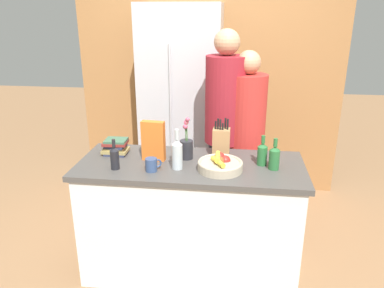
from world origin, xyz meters
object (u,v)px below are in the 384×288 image
(knife_block, at_px, (221,142))
(person_in_blue, at_px, (245,136))
(refrigerator, at_px, (182,107))
(bottle_water, at_px, (177,153))
(coffee_mug, at_px, (152,165))
(book_stack, at_px, (116,147))
(fruit_bowl, at_px, (220,164))
(cereal_box, at_px, (153,141))
(bottle_oil, at_px, (274,157))
(person_at_sink, at_px, (225,124))
(flower_vase, at_px, (186,147))
(bottle_wine, at_px, (262,153))
(bottle_vinegar, at_px, (115,157))

(knife_block, height_order, person_in_blue, person_in_blue)
(refrigerator, relative_size, person_in_blue, 1.22)
(bottle_water, bearing_deg, person_in_blue, 55.80)
(coffee_mug, height_order, book_stack, book_stack)
(refrigerator, bearing_deg, fruit_bowl, -70.39)
(bottle_water, xyz_separation_m, person_in_blue, (0.48, 0.71, -0.09))
(cereal_box, bearing_deg, bottle_oil, -4.36)
(bottle_water, height_order, person_at_sink, person_at_sink)
(flower_vase, xyz_separation_m, bottle_wine, (0.56, -0.05, -0.01))
(flower_vase, bearing_deg, coffee_mug, -128.46)
(flower_vase, bearing_deg, bottle_water, -100.86)
(flower_vase, bearing_deg, person_at_sink, 63.22)
(refrigerator, height_order, knife_block, refrigerator)
(refrigerator, distance_m, bottle_water, 1.35)
(coffee_mug, distance_m, book_stack, 0.45)
(fruit_bowl, xyz_separation_m, bottle_oil, (0.37, 0.06, 0.05))
(fruit_bowl, xyz_separation_m, coffee_mug, (-0.47, -0.08, 0.01))
(bottle_oil, relative_size, bottle_water, 0.78)
(flower_vase, bearing_deg, person_in_blue, 49.04)
(book_stack, bearing_deg, person_in_blue, 26.04)
(knife_block, relative_size, cereal_box, 0.99)
(cereal_box, height_order, bottle_oil, cereal_box)
(bottle_oil, height_order, bottle_wine, bottle_oil)
(coffee_mug, bearing_deg, refrigerator, 90.08)
(knife_block, distance_m, coffee_mug, 0.58)
(flower_vase, bearing_deg, bottle_oil, -10.94)
(refrigerator, height_order, person_at_sink, refrigerator)
(flower_vase, bearing_deg, bottle_wine, -5.54)
(book_stack, distance_m, bottle_vinegar, 0.29)
(person_in_blue, bearing_deg, knife_block, -131.40)
(cereal_box, bearing_deg, person_at_sink, 49.03)
(refrigerator, bearing_deg, bottle_wine, -57.45)
(fruit_bowl, relative_size, book_stack, 1.60)
(coffee_mug, bearing_deg, person_in_blue, 49.87)
(cereal_box, distance_m, person_at_sink, 0.76)
(bottle_vinegar, bearing_deg, person_at_sink, 46.66)
(bottle_oil, bearing_deg, fruit_bowl, -171.15)
(bottle_water, distance_m, person_in_blue, 0.86)
(person_in_blue, bearing_deg, person_at_sink, 160.71)
(coffee_mug, bearing_deg, book_stack, 140.91)
(refrigerator, xyz_separation_m, knife_block, (0.46, -1.05, 0.01))
(bottle_oil, height_order, person_at_sink, person_at_sink)
(fruit_bowl, bearing_deg, bottle_oil, 8.85)
(flower_vase, xyz_separation_m, person_in_blue, (0.44, 0.51, -0.07))
(flower_vase, distance_m, bottle_water, 0.20)
(fruit_bowl, xyz_separation_m, flower_vase, (-0.26, 0.18, 0.05))
(bottle_vinegar, xyz_separation_m, bottle_wine, (1.03, 0.20, 0.00))
(person_at_sink, bearing_deg, knife_block, -97.78)
(refrigerator, relative_size, book_stack, 10.35)
(coffee_mug, distance_m, bottle_water, 0.19)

